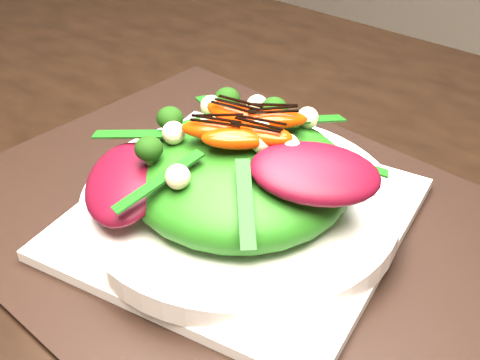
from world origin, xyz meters
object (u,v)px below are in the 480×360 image
Objects in this scene: dining_table at (128,162)px; placemat at (240,224)px; lettuce_mound at (240,175)px; salad_bowl at (240,204)px; orange_segment at (257,128)px; plate_base at (240,217)px.

dining_table reaches higher than placemat.
salad_bowl is at bearing 90.00° from lettuce_mound.
lettuce_mound is 0.04m from orange_segment.
orange_segment is at bearing 79.83° from plate_base.
salad_bowl is at bearing -100.17° from orange_segment.
plate_base is at bearing -90.00° from placemat.
lettuce_mound is at bearing -8.90° from dining_table.
plate_base is (0.17, -0.03, 0.03)m from dining_table.
dining_table is 0.19m from lettuce_mound.
salad_bowl is (0.00, 0.00, 0.02)m from plate_base.
salad_bowl is (0.17, -0.03, 0.04)m from dining_table.
placemat is 0.09m from orange_segment.
plate_base is (0.00, -0.00, 0.01)m from placemat.
dining_table reaches higher than lettuce_mound.
dining_table is 27.94× the size of orange_segment.
dining_table is 5.92× the size of salad_bowl.
placemat is (0.17, -0.03, 0.02)m from dining_table.
plate_base is 0.04m from lettuce_mound.
dining_table is 0.18m from placemat.
salad_bowl is 1.45× the size of lettuce_mound.
lettuce_mound is at bearing -100.17° from orange_segment.
placemat is at bearing -8.90° from dining_table.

